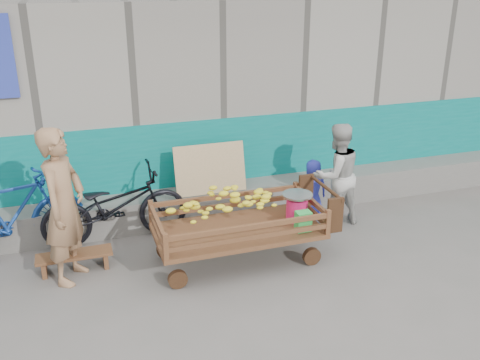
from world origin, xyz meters
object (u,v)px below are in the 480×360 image
object	(u,v)px
vendor_man	(64,206)
child	(313,189)
woman	(336,175)
banana_cart	(235,215)
bicycle_blue	(12,215)
bench	(75,258)
bicycle_dark	(115,206)

from	to	relation	value
vendor_man	child	bearing A→B (deg)	-51.76
woman	banana_cart	bearing A→B (deg)	12.78
bicycle_blue	bench	bearing A→B (deg)	-149.13
bench	bicycle_blue	bearing A→B (deg)	137.68
vendor_man	child	world-z (taller)	vendor_man
bicycle_blue	bicycle_dark	bearing A→B (deg)	-106.81
bench	vendor_man	distance (m)	0.77
vendor_man	child	size ratio (longest dim) A/B	2.10
bicycle_dark	vendor_man	bearing A→B (deg)	139.78
banana_cart	bicycle_dark	world-z (taller)	bicycle_dark
woman	bicycle_dark	bearing A→B (deg)	-15.21
bicycle_dark	bicycle_blue	size ratio (longest dim) A/B	1.04
vendor_man	woman	bearing A→B (deg)	-57.06
child	vendor_man	bearing A→B (deg)	17.07
woman	bicycle_blue	world-z (taller)	woman
bench	woman	xyz separation A→B (m)	(3.55, 0.18, 0.57)
vendor_man	woman	size ratio (longest dim) A/B	1.24
vendor_man	bicycle_dark	xyz separation A→B (m)	(0.61, 0.79, -0.42)
banana_cart	bicycle_blue	size ratio (longest dim) A/B	1.20
child	bicycle_dark	bearing A→B (deg)	3.29
vendor_man	woman	distance (m)	3.60
bench	bicycle_dark	world-z (taller)	bicycle_dark
woman	child	distance (m)	0.47
bench	vendor_man	xyz separation A→B (m)	(-0.04, -0.17, 0.75)
woman	child	bearing A→B (deg)	-63.00
banana_cart	vendor_man	bearing A→B (deg)	172.77
bicycle_dark	bicycle_blue	world-z (taller)	bicycle_blue
banana_cart	bicycle_blue	xyz separation A→B (m)	(-2.56, 1.03, -0.09)
woman	child	world-z (taller)	woman
banana_cart	bicycle_dark	xyz separation A→B (m)	(-1.31, 1.03, -0.13)
banana_cart	vendor_man	distance (m)	1.95
banana_cart	bicycle_dark	size ratio (longest dim) A/B	1.15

